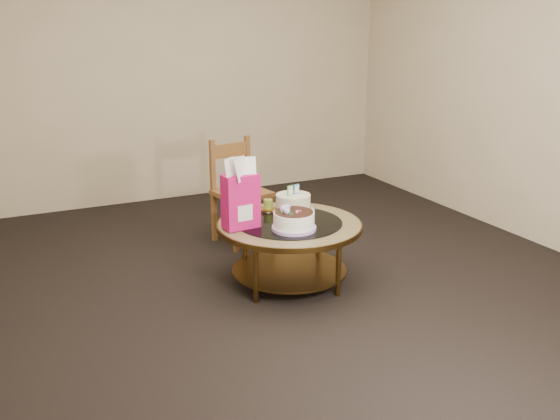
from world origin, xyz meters
name	(u,v)px	position (x,y,z in m)	size (l,w,h in m)	color
ground	(289,282)	(0.00, 0.00, 0.00)	(5.00, 5.00, 0.00)	black
room_walls	(290,63)	(0.00, 0.00, 1.54)	(4.52, 5.02, 2.61)	beige
coffee_table	(289,233)	(0.00, 0.00, 0.38)	(1.02, 1.02, 0.46)	brown
decorated_cake	(294,221)	(-0.05, -0.16, 0.52)	(0.30, 0.30, 0.17)	#BEA1E4
cream_cake	(293,203)	(0.13, 0.21, 0.52)	(0.32, 0.32, 0.20)	silver
gift_bag	(241,194)	(-0.35, 0.04, 0.69)	(0.25, 0.19, 0.48)	#CD1358
pillar_candle	(268,207)	(-0.03, 0.30, 0.49)	(0.14, 0.14, 0.10)	#C6B151
dining_chair	(239,191)	(0.01, 0.96, 0.44)	(0.47, 0.47, 0.87)	brown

